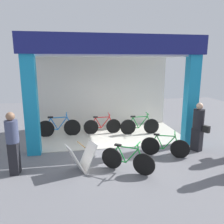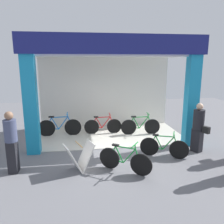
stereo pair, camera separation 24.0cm
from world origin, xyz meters
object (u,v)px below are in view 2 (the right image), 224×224
object	(u,v)px
bicycle_inside_1	(60,127)
pedestrian_0	(11,142)
bicycle_inside_0	(103,126)
sandwich_board_sign	(79,157)
bicycle_parked_1	(125,160)
bicycle_inside_2	(140,126)
pedestrian_3	(198,127)
bicycle_parked_0	(164,147)

from	to	relation	value
bicycle_inside_1	pedestrian_0	bearing A→B (deg)	-108.81
bicycle_inside_0	sandwich_board_sign	bearing A→B (deg)	-107.42
bicycle_inside_0	bicycle_parked_1	world-z (taller)	bicycle_inside_0
bicycle_inside_0	bicycle_inside_2	distance (m)	1.57
bicycle_inside_0	bicycle_parked_1	size ratio (longest dim) A/B	1.20
bicycle_inside_1	pedestrian_3	size ratio (longest dim) A/B	1.04
bicycle_parked_0	pedestrian_3	xyz separation A→B (m)	(1.28, 0.28, 0.53)
pedestrian_0	bicycle_inside_1	bearing A→B (deg)	71.19
bicycle_inside_2	pedestrian_0	size ratio (longest dim) A/B	0.95
bicycle_inside_1	pedestrian_3	bearing A→B (deg)	-26.41
bicycle_parked_0	sandwich_board_sign	xyz separation A→B (m)	(-2.67, -0.52, 0.06)
bicycle_parked_0	pedestrian_3	size ratio (longest dim) A/B	0.84
bicycle_parked_1	sandwich_board_sign	world-z (taller)	bicycle_parked_1
bicycle_inside_0	bicycle_parked_0	world-z (taller)	bicycle_inside_0
bicycle_inside_0	pedestrian_3	size ratio (longest dim) A/B	0.94
bicycle_inside_1	bicycle_parked_1	size ratio (longest dim) A/B	1.33
bicycle_parked_1	pedestrian_0	distance (m)	3.11
pedestrian_0	bicycle_parked_1	bearing A→B (deg)	-8.02
bicycle_inside_0	bicycle_parked_0	distance (m)	3.14
bicycle_inside_0	bicycle_parked_0	size ratio (longest dim) A/B	1.12
sandwich_board_sign	pedestrian_0	size ratio (longest dim) A/B	0.53
bicycle_inside_1	bicycle_inside_2	xyz separation A→B (m)	(3.31, -0.29, -0.02)
pedestrian_0	pedestrian_3	xyz separation A→B (m)	(5.74, 0.64, -0.03)
bicycle_inside_1	bicycle_parked_0	world-z (taller)	bicycle_inside_1
bicycle_inside_1	bicycle_parked_1	distance (m)	3.96
bicycle_inside_0	bicycle_inside_1	bearing A→B (deg)	-178.82
sandwich_board_sign	bicycle_parked_0	bearing A→B (deg)	11.13
bicycle_parked_0	pedestrian_0	distance (m)	4.51
bicycle_parked_0	pedestrian_0	xyz separation A→B (m)	(-4.46, -0.36, 0.56)
bicycle_inside_1	pedestrian_0	size ratio (longest dim) A/B	1.01
bicycle_inside_0	pedestrian_3	distance (m)	3.83
bicycle_inside_1	bicycle_inside_2	world-z (taller)	bicycle_inside_1
bicycle_inside_2	sandwich_board_sign	distance (m)	3.82
bicycle_inside_1	bicycle_inside_2	bearing A→B (deg)	-5.05
bicycle_inside_2	pedestrian_3	world-z (taller)	pedestrian_3
pedestrian_0	bicycle_parked_0	bearing A→B (deg)	4.67
bicycle_inside_0	bicycle_inside_2	xyz separation A→B (m)	(1.53, -0.33, 0.02)
bicycle_inside_2	pedestrian_0	world-z (taller)	pedestrian_0
bicycle_parked_0	pedestrian_0	bearing A→B (deg)	-175.33
bicycle_inside_0	bicycle_inside_2	world-z (taller)	bicycle_inside_2
bicycle_parked_0	bicycle_inside_0	bearing A→B (deg)	122.11
bicycle_inside_1	pedestrian_0	xyz separation A→B (m)	(-1.02, -2.99, 0.51)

